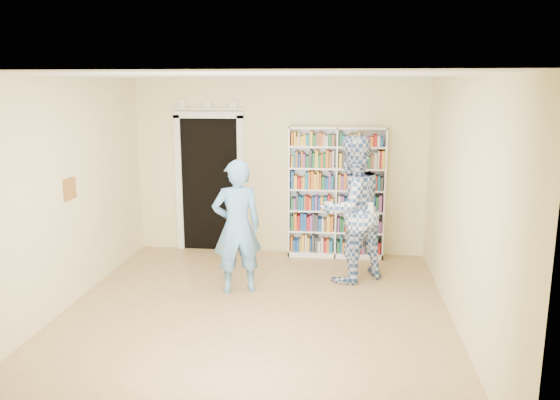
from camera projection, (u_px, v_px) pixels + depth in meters
name	position (u px, v px, depth m)	size (l,w,h in m)	color
floor	(254.00, 315.00, 6.30)	(5.00, 5.00, 0.00)	#9E784C
ceiling	(252.00, 76.00, 5.74)	(5.00, 5.00, 0.00)	white
wall_back	(279.00, 167.00, 8.45)	(4.50, 4.50, 0.00)	beige
wall_left	(60.00, 196.00, 6.27)	(5.00, 5.00, 0.00)	beige
wall_right	(463.00, 206.00, 5.76)	(5.00, 5.00, 0.00)	beige
bookshelf	(336.00, 192.00, 8.27)	(1.45, 0.27, 1.99)	white
doorway	(210.00, 177.00, 8.58)	(1.10, 0.08, 2.43)	black
wall_art	(70.00, 189.00, 6.45)	(0.03, 0.25, 0.25)	brown
man_blue	(237.00, 227.00, 6.86)	(0.62, 0.41, 1.71)	#5D98D0
man_plaid	(351.00, 209.00, 7.25)	(0.96, 0.74, 1.97)	#2D4E8B
paper_sheet	(365.00, 213.00, 7.05)	(0.21, 0.01, 0.29)	white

